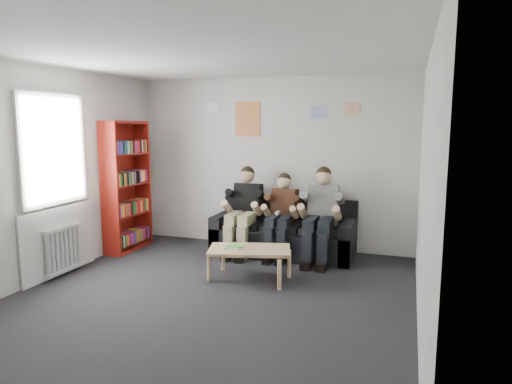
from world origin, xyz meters
TOP-DOWN VIEW (x-y plane):
  - room_shell at (0.00, 0.00)m, footprint 5.00×5.00m
  - sofa at (0.33, 2.10)m, footprint 2.12×0.87m
  - bookshelf at (-2.07, 1.55)m, footprint 0.30×0.91m
  - coffee_table at (0.22, 0.81)m, footprint 1.03×0.56m
  - game_cases at (0.03, 0.77)m, footprint 0.22×0.18m
  - person_left at (-0.26, 1.90)m, footprint 0.42×0.89m
  - person_middle at (0.33, 1.90)m, footprint 0.38×0.80m
  - person_right at (0.92, 1.90)m, footprint 0.43×0.92m
  - radiator at (-2.15, 0.20)m, footprint 0.10×0.64m
  - window at (-2.22, 0.20)m, footprint 0.05×1.30m
  - poster_large at (-0.40, 2.49)m, footprint 0.42×0.01m
  - poster_blue at (0.75, 2.49)m, footprint 0.25×0.01m
  - poster_pink at (1.25, 2.49)m, footprint 0.22×0.01m
  - poster_sign at (-1.00, 2.49)m, footprint 0.20×0.01m

SIDE VIEW (x-z plane):
  - sofa at x=0.33m, z-range -0.11..0.70m
  - radiator at x=-2.15m, z-range 0.05..0.65m
  - coffee_table at x=0.22m, z-range 0.16..0.57m
  - game_cases at x=0.03m, z-range 0.41..0.44m
  - person_middle at x=0.33m, z-range 0.00..1.25m
  - person_left at x=-0.26m, z-range -0.01..1.32m
  - person_right at x=0.92m, z-range -0.01..1.35m
  - bookshelf at x=-2.07m, z-range 0.00..2.02m
  - window at x=-2.22m, z-range -0.15..2.21m
  - room_shell at x=0.00m, z-range -1.15..3.85m
  - poster_large at x=-0.40m, z-range 1.77..2.32m
  - poster_blue at x=0.75m, z-range 2.05..2.25m
  - poster_pink at x=1.25m, z-range 2.11..2.29m
  - poster_sign at x=-1.00m, z-range 2.18..2.32m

